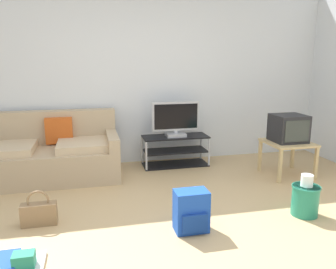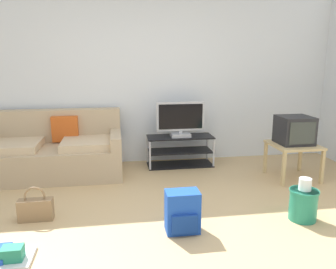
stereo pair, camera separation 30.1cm
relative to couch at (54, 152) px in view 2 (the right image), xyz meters
The scene contains 11 objects.
ground_plane 2.34m from the couch, 57.67° to the right, with size 9.00×9.80×0.02m, color tan.
wall_back 1.69m from the couch, 21.69° to the left, with size 9.00×0.10×2.70m, color silver.
couch is the anchor object (origin of this frame).
tv_stand 1.80m from the couch, ahead, with size 0.97×0.40×0.45m.
flat_tv 1.84m from the couch, ahead, with size 0.71×0.22×0.51m.
side_table 3.24m from the couch, 11.55° to the right, with size 0.59×0.59×0.47m.
crt_tv 3.26m from the couch, 11.27° to the right, with size 0.42×0.40×0.37m.
backpack 2.34m from the couch, 52.09° to the right, with size 0.31×0.27×0.39m.
handbag 1.42m from the couch, 88.07° to the right, with size 0.33×0.12×0.35m.
cleaning_bucket 3.22m from the couch, 34.04° to the right, with size 0.28×0.28×0.43m.
floor_tray 2.12m from the couch, 91.50° to the right, with size 0.43×0.33×0.14m.
Camera 2 is at (-0.38, -2.71, 1.56)m, focal length 36.15 mm.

